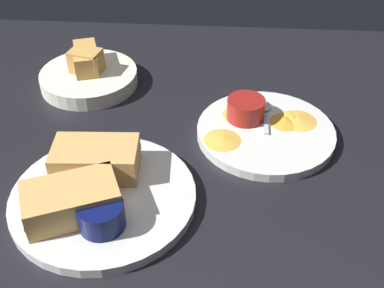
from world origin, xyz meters
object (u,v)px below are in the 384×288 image
object	(u,v)px
sandwich_half_near	(96,159)
spoon_by_dark_ramekin	(105,196)
sandwich_half_far	(71,201)
plate_chips_companion	(266,132)
bread_basket_rear	(88,74)
ramekin_light_gravy	(246,108)
ramekin_dark_sauce	(101,214)
spoon_by_gravy_ramekin	(266,110)
plate_sandwich_main	(104,197)

from	to	relation	value
sandwich_half_near	spoon_by_dark_ramekin	size ratio (longest dim) A/B	1.37
sandwich_half_far	plate_chips_companion	distance (cm)	36.03
bread_basket_rear	ramekin_light_gravy	bearing A→B (deg)	-20.79
ramekin_dark_sauce	plate_chips_companion	xyz separation A→B (cm)	(23.69, 24.05, -2.92)
ramekin_dark_sauce	spoon_by_gravy_ramekin	distance (cm)	37.66
ramekin_light_gravy	spoon_by_gravy_ramekin	distance (cm)	4.60
spoon_by_gravy_ramekin	plate_chips_companion	bearing A→B (deg)	-91.40
plate_chips_companion	spoon_by_dark_ramekin	bearing A→B (deg)	-142.51
sandwich_half_near	ramekin_light_gravy	world-z (taller)	sandwich_half_near
plate_sandwich_main	spoon_by_gravy_ramekin	distance (cm)	34.10
sandwich_half_near	ramekin_dark_sauce	bearing A→B (deg)	-73.69
spoon_by_gravy_ramekin	sandwich_half_far	bearing A→B (deg)	-136.36
sandwich_half_near	bread_basket_rear	bearing A→B (deg)	106.42
sandwich_half_far	ramekin_light_gravy	xyz separation A→B (cm)	(24.69, 25.08, -0.33)
plate_sandwich_main	ramekin_light_gravy	distance (cm)	30.09
spoon_by_gravy_ramekin	bread_basket_rear	distance (cm)	36.67
spoon_by_dark_ramekin	plate_chips_companion	xyz separation A→B (cm)	(24.51, 18.79, -1.16)
sandwich_half_near	ramekin_dark_sauce	xyz separation A→B (cm)	(3.23, -11.02, -0.28)
sandwich_half_near	bread_basket_rear	size ratio (longest dim) A/B	0.70
sandwich_half_near	bread_basket_rear	distance (cm)	29.27
spoon_by_dark_ramekin	ramekin_dark_sauce	bearing A→B (deg)	-81.21
ramekin_dark_sauce	ramekin_light_gravy	world-z (taller)	same
plate_sandwich_main	bread_basket_rear	distance (cm)	34.51
plate_sandwich_main	ramekin_dark_sauce	xyz separation A→B (cm)	(1.32, -6.11, 2.92)
sandwich_half_near	ramekin_light_gravy	bearing A→B (deg)	34.57
spoon_by_dark_ramekin	bread_basket_rear	world-z (taller)	bread_basket_rear
ramekin_light_gravy	bread_basket_rear	xyz separation A→B (cm)	(-31.55, 11.98, -1.35)
plate_sandwich_main	spoon_by_dark_ramekin	distance (cm)	1.53
plate_sandwich_main	ramekin_light_gravy	bearing A→B (deg)	44.44
sandwich_half_near	spoon_by_gravy_ramekin	bearing A→B (deg)	33.79
spoon_by_dark_ramekin	bread_basket_rear	xyz separation A→B (cm)	(-10.67, 33.79, 0.36)
sandwich_half_near	plate_chips_companion	xyz separation A→B (cm)	(26.92, 13.03, -3.20)
sandwich_half_near	spoon_by_dark_ramekin	xyz separation A→B (cm)	(2.41, -5.77, -2.04)
bread_basket_rear	ramekin_dark_sauce	bearing A→B (deg)	-73.61
spoon_by_dark_ramekin	ramekin_light_gravy	size ratio (longest dim) A/B	1.48
sandwich_half_far	ramekin_light_gravy	distance (cm)	35.19
sandwich_half_near	ramekin_light_gravy	size ratio (longest dim) A/B	2.02
bread_basket_rear	sandwich_half_near	bearing A→B (deg)	-73.58
plate_sandwich_main	sandwich_half_near	xyz separation A→B (cm)	(-1.91, 4.92, 3.20)
sandwich_half_near	plate_chips_companion	distance (cm)	30.08
sandwich_half_far	spoon_by_gravy_ramekin	xyz separation A→B (cm)	(28.44, 27.12, -2.04)
ramekin_dark_sauce	bread_basket_rear	xyz separation A→B (cm)	(-11.49, 39.05, -1.40)
plate_sandwich_main	spoon_by_gravy_ramekin	xyz separation A→B (cm)	(25.14, 23.01, 1.16)
spoon_by_dark_ramekin	spoon_by_gravy_ramekin	distance (cm)	34.29
plate_sandwich_main	ramekin_light_gravy	size ratio (longest dim) A/B	4.12
plate_sandwich_main	ramekin_dark_sauce	distance (cm)	6.90
ramekin_dark_sauce	spoon_by_gravy_ramekin	world-z (taller)	ramekin_dark_sauce
ramekin_dark_sauce	bread_basket_rear	size ratio (longest dim) A/B	0.33
ramekin_light_gravy	ramekin_dark_sauce	bearing A→B (deg)	-126.54
plate_sandwich_main	spoon_by_gravy_ramekin	size ratio (longest dim) A/B	2.81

